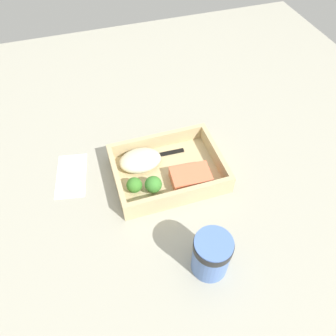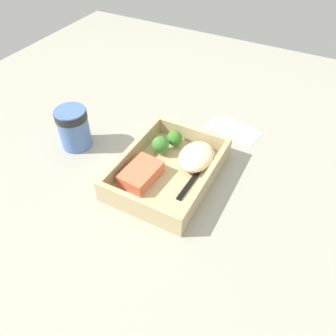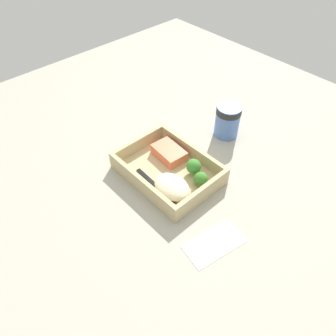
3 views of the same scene
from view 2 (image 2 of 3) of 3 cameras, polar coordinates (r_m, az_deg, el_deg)
ground_plane at (r=76.00cm, az=-0.00°, el=-2.00°), size 160.00×160.00×2.00cm
takeout_tray at (r=74.85cm, az=-0.00°, el=-1.15°), size 26.84×20.00×1.20cm
tray_rim at (r=72.97cm, az=-0.00°, el=0.32°), size 26.84×20.00×4.13cm
salmon_fillet at (r=72.34cm, az=-4.73°, el=-1.00°), size 10.05×7.10×2.98cm
mashed_potatoes at (r=75.79cm, az=4.93°, el=2.01°), size 10.62×7.76×3.88cm
broccoli_floret_1 at (r=80.23cm, az=1.14°, el=5.20°), size 3.76×3.76×4.11cm
broccoli_floret_2 at (r=77.60cm, az=-1.31°, el=4.07°), size 4.07×4.07×4.79cm
fork at (r=74.12cm, az=5.09°, el=-1.04°), size 15.85×2.33×0.44cm
paper_cup at (r=83.25cm, az=-16.16°, el=7.01°), size 7.68×7.68×10.35cm
receipt_slip at (r=89.96cm, az=11.23°, el=6.59°), size 9.81×15.21×0.24cm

